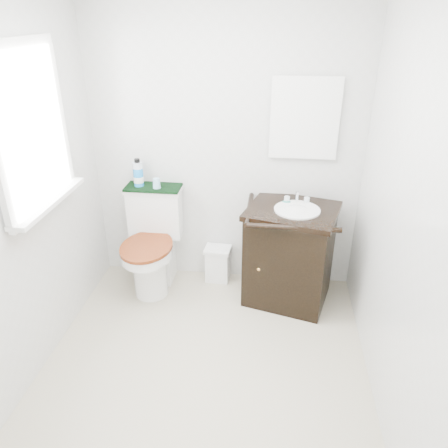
% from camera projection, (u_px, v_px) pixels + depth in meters
% --- Properties ---
extents(floor, '(2.40, 2.40, 0.00)m').
position_uv_depth(floor, '(204.00, 369.00, 2.96)').
color(floor, beige).
rests_on(floor, ground).
extents(wall_back, '(2.40, 0.00, 2.40)m').
position_uv_depth(wall_back, '(225.00, 147.00, 3.50)').
color(wall_back, silver).
rests_on(wall_back, ground).
extents(wall_front, '(2.40, 0.00, 2.40)m').
position_uv_depth(wall_front, '(135.00, 364.00, 1.36)').
color(wall_front, silver).
rests_on(wall_front, ground).
extents(wall_left, '(0.00, 2.40, 2.40)m').
position_uv_depth(wall_left, '(14.00, 199.00, 2.55)').
color(wall_left, silver).
rests_on(wall_left, ground).
extents(wall_right, '(0.00, 2.40, 2.40)m').
position_uv_depth(wall_right, '(404.00, 218.00, 2.31)').
color(wall_right, silver).
rests_on(wall_right, ground).
extents(window, '(0.02, 0.70, 0.90)m').
position_uv_depth(window, '(29.00, 129.00, 2.61)').
color(window, white).
rests_on(window, wall_left).
extents(mirror, '(0.50, 0.02, 0.60)m').
position_uv_depth(mirror, '(305.00, 119.00, 3.30)').
color(mirror, silver).
rests_on(mirror, wall_back).
extents(toilet, '(0.47, 0.64, 0.86)m').
position_uv_depth(toilet, '(153.00, 247.00, 3.72)').
color(toilet, white).
rests_on(toilet, floor).
extents(vanity, '(0.80, 0.73, 0.92)m').
position_uv_depth(vanity, '(290.00, 253.00, 3.52)').
color(vanity, black).
rests_on(vanity, floor).
extents(trash_bin, '(0.23, 0.19, 0.32)m').
position_uv_depth(trash_bin, '(218.00, 264.00, 3.88)').
color(trash_bin, white).
rests_on(trash_bin, floor).
extents(towel, '(0.46, 0.22, 0.02)m').
position_uv_depth(towel, '(153.00, 187.00, 3.61)').
color(towel, black).
rests_on(towel, toilet).
extents(mouthwash_bottle, '(0.08, 0.08, 0.23)m').
position_uv_depth(mouthwash_bottle, '(138.00, 174.00, 3.57)').
color(mouthwash_bottle, '#197DD4').
rests_on(mouthwash_bottle, towel).
extents(cup, '(0.07, 0.07, 0.08)m').
position_uv_depth(cup, '(157.00, 183.00, 3.56)').
color(cup, '#89C3E1').
rests_on(cup, towel).
extents(soap_bar, '(0.08, 0.05, 0.02)m').
position_uv_depth(soap_bar, '(287.00, 202.00, 3.43)').
color(soap_bar, '#166E64').
rests_on(soap_bar, vanity).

